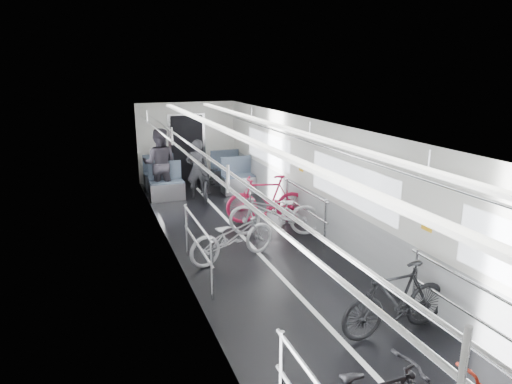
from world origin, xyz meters
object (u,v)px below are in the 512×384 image
bike_right_near (396,299)px  bike_aisle (207,181)px  bike_right_far (267,199)px  person_seated (160,164)px  bike_right_mid (275,212)px  person_standing (198,169)px  bike_left_far (233,236)px

bike_right_near → bike_aisle: size_ratio=0.95×
bike_right_far → person_seated: person_seated is taller
bike_right_far → person_seated: (-1.91, 2.92, 0.39)m
bike_right_near → bike_right_mid: 3.93m
bike_right_mid → bike_right_far: 0.79m
bike_right_mid → bike_right_far: size_ratio=1.04×
bike_right_near → bike_right_mid: bike_right_mid is taller
bike_right_near → person_standing: size_ratio=1.02×
bike_right_near → bike_right_mid: bearing=179.5°
bike_aisle → person_seated: (-1.17, 0.43, 0.49)m
bike_right_near → bike_right_far: (0.06, 4.71, 0.06)m
bike_left_far → bike_right_near: 3.28m
bike_left_far → bike_aisle: (0.60, 4.17, -0.01)m
bike_left_far → bike_right_far: bike_right_far is taller
bike_left_far → bike_right_mid: size_ratio=0.92×
bike_right_near → bike_aisle: bearing=-176.2°
bike_left_far → person_standing: 4.20m
person_seated → bike_right_mid: bearing=132.6°
bike_left_far → person_seated: 4.66m
bike_right_far → bike_aisle: size_ratio=1.06×
bike_right_mid → bike_right_far: bearing=-170.3°
bike_right_mid → bike_aisle: (-0.61, 3.26, -0.05)m
person_standing → person_seated: (-0.92, 0.43, 0.14)m
bike_aisle → person_seated: size_ratio=0.92×
bike_right_near → person_seated: size_ratio=0.87×
bike_left_far → bike_right_near: size_ratio=1.07×
bike_right_near → bike_left_far: bearing=-158.7°
person_seated → bike_right_near: bearing=120.6°
bike_right_mid → person_standing: bearing=-145.9°
person_seated → bike_right_far: bearing=140.2°
bike_right_far → bike_aisle: (-0.74, 2.48, -0.10)m
bike_aisle → bike_left_far: bearing=-81.3°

